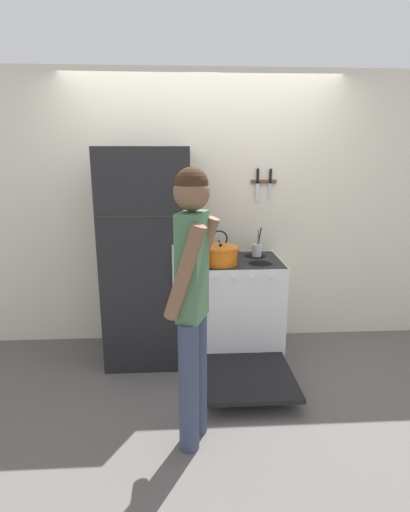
% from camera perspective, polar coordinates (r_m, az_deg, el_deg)
% --- Properties ---
extents(ground_plane, '(14.00, 14.00, 0.00)m').
position_cam_1_polar(ground_plane, '(4.18, -0.27, -11.29)').
color(ground_plane, '#5B5654').
extents(wall_back, '(10.00, 0.06, 2.55)m').
position_cam_1_polar(wall_back, '(3.83, -0.31, 6.37)').
color(wall_back, silver).
rests_on(wall_back, ground_plane).
extents(refrigerator, '(0.74, 0.72, 1.86)m').
position_cam_1_polar(refrigerator, '(3.54, -8.14, -0.12)').
color(refrigerator, black).
rests_on(refrigerator, ground_plane).
extents(stove_range, '(0.77, 1.35, 0.88)m').
position_cam_1_polar(stove_range, '(3.70, 4.71, -7.40)').
color(stove_range, white).
rests_on(stove_range, ground_plane).
extents(dutch_oven_pot, '(0.34, 0.30, 0.18)m').
position_cam_1_polar(dutch_oven_pot, '(3.43, 2.23, 0.12)').
color(dutch_oven_pot, orange).
rests_on(dutch_oven_pot, stove_range).
extents(tea_kettle, '(0.25, 0.20, 0.25)m').
position_cam_1_polar(tea_kettle, '(3.68, 2.06, 1.00)').
color(tea_kettle, silver).
rests_on(tea_kettle, stove_range).
extents(utensil_jar, '(0.09, 0.09, 0.27)m').
position_cam_1_polar(utensil_jar, '(3.74, 7.44, 0.96)').
color(utensil_jar, silver).
rests_on(utensil_jar, stove_range).
extents(person, '(0.36, 0.42, 1.74)m').
position_cam_1_polar(person, '(2.38, -1.80, -5.68)').
color(person, '#38425B').
rests_on(person, ground_plane).
extents(wall_knife_strip, '(0.24, 0.03, 0.30)m').
position_cam_1_polar(wall_knife_strip, '(3.83, 8.37, 10.58)').
color(wall_knife_strip, brown).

